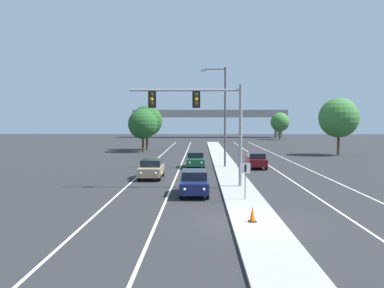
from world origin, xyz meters
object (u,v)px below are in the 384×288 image
Objects in this scene: car_oncoming_green at (195,159)px; tree_far_left_a at (143,124)px; overhead_signal_mast at (205,113)px; car_oncoming_navy at (194,182)px; car_receding_darkred at (256,160)px; traffic_cone_median_nose at (252,214)px; tree_far_right_a at (280,122)px; street_lamp_median at (223,111)px; tree_far_left_c at (147,121)px; car_oncoming_tan at (151,169)px; median_sign_post at (245,175)px; tree_far_right_c at (339,118)px.

tree_far_left_a is at bearing 111.16° from car_oncoming_green.
overhead_signal_mast reaches higher than tree_far_left_a.
car_receding_darkred is (6.00, 15.56, 0.00)m from car_oncoming_navy.
car_oncoming_green is 6.06× the size of traffic_cone_median_nose.
traffic_cone_median_nose is at bearing -83.16° from car_oncoming_green.
tree_far_right_a is (17.16, 86.62, 3.87)m from traffic_cone_median_nose.
tree_far_left_c is at bearing 112.63° from street_lamp_median.
traffic_cone_median_nose is 46.80m from tree_far_left_a.
car_oncoming_tan is at bearing -82.37° from tree_far_left_c.
median_sign_post is 12.15m from car_oncoming_tan.
overhead_signal_mast is 5.40m from car_oncoming_navy.
tree_far_right_a is at bearing 72.19° from car_oncoming_green.
median_sign_post is 0.49× the size of car_oncoming_green.
car_oncoming_green is at bearing 67.01° from car_oncoming_tan.
tree_far_left_c reaches higher than car_oncoming_green.
tree_far_right_a is at bearing 75.75° from overhead_signal_mast.
car_receding_darkred is at bearing 82.25° from traffic_cone_median_nose.
car_oncoming_green is 6.14m from car_receding_darkred.
street_lamp_median is 23.28m from tree_far_right_c.
car_oncoming_tan is 0.69× the size of tree_far_left_a.
street_lamp_median is 5.70m from car_oncoming_green.
street_lamp_median reaches higher than car_oncoming_green.
street_lamp_median is at bearing 52.02° from car_oncoming_tan.
overhead_signal_mast reaches higher than traffic_cone_median_nose.
car_receding_darkred is at bearing 80.62° from median_sign_post.
median_sign_post is at bearing -101.80° from tree_far_right_a.
car_oncoming_navy is at bearing -104.24° from tree_far_right_a.
street_lamp_median is 24.10m from tree_far_left_a.
car_oncoming_navy is (-0.72, -2.88, -4.52)m from overhead_signal_mast.
overhead_signal_mast is at bearing 76.00° from car_oncoming_navy.
tree_far_left_c is 1.11× the size of tree_far_left_a.
car_oncoming_green is at bearing -72.54° from tree_far_left_c.
car_oncoming_navy reaches higher than traffic_cone_median_nose.
tree_far_left_a is at bearing 169.21° from tree_far_right_c.
car_oncoming_tan is (-4.38, 4.91, -4.52)m from overhead_signal_mast.
overhead_signal_mast is 12.08m from traffic_cone_median_nose.
street_lamp_median is 28.41m from tree_far_left_c.
tree_far_right_a is at bearing 78.79° from traffic_cone_median_nose.
car_oncoming_green is at bearing -107.81° from tree_far_right_a.
tree_far_right_c is (16.38, 34.34, 3.58)m from median_sign_post.
median_sign_post is at bearing -65.80° from overhead_signal_mast.
tree_far_left_a is at bearing 104.65° from overhead_signal_mast.
tree_far_left_a is (-14.29, 21.75, 3.42)m from car_receding_darkred.
tree_far_right_a is at bearing 78.20° from median_sign_post.
traffic_cone_median_nose is 0.11× the size of tree_far_left_a.
traffic_cone_median_nose is 51.48m from tree_far_left_c.
tree_far_right_a is (28.22, 36.52, -0.34)m from tree_far_left_c.
car_oncoming_green is 0.62× the size of tree_far_left_c.
street_lamp_median is 1.54× the size of tree_far_left_a.
car_receding_darkred is 30.38m from tree_far_left_c.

